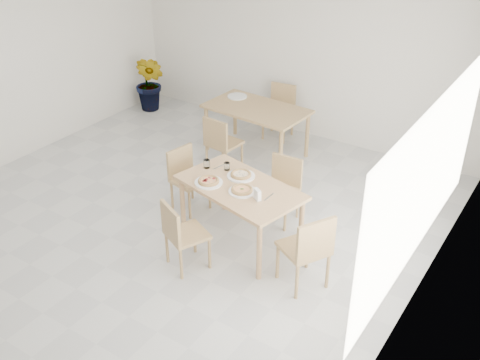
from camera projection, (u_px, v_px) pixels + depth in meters
The scene contains 22 objects.
room at pixel (427, 180), 4.92m from camera, with size 7.28×7.00×7.00m.
main_table at pixel (240, 192), 6.36m from camera, with size 1.58×1.11×0.75m.
chair_south at pixel (180, 232), 6.01m from camera, with size 0.54×0.54×0.82m.
chair_north at pixel (283, 185), 6.88m from camera, with size 0.42×0.42×0.82m.
chair_west at pixel (186, 174), 7.12m from camera, with size 0.47×0.47×0.81m.
chair_east at pixel (309, 247), 5.70m from camera, with size 0.60×0.60×0.90m.
plate_margherita at pixel (242, 191), 6.19m from camera, with size 0.30×0.30×0.02m, color white.
plate_mushroom at pixel (241, 176), 6.49m from camera, with size 0.32×0.32×0.02m, color white.
plate_pepperoni at pixel (209, 183), 6.36m from camera, with size 0.32×0.32×0.02m, color white.
pizza_margherita at pixel (242, 190), 6.18m from camera, with size 0.26×0.26×0.03m.
pizza_mushroom at pixel (241, 174), 6.48m from camera, with size 0.31×0.31×0.03m.
pizza_pepperoni at pixel (209, 181), 6.35m from camera, with size 0.26×0.26×0.03m.
tumbler_a at pixel (227, 166), 6.62m from camera, with size 0.07×0.07×0.09m, color white.
tumbler_b at pixel (207, 164), 6.66m from camera, with size 0.08×0.08×0.10m, color white.
napkin_holder at pixel (257, 195), 6.02m from camera, with size 0.13×0.11×0.13m.
fork_a at pixel (219, 167), 6.70m from camera, with size 0.02×0.19×0.01m, color silver.
fork_b at pixel (269, 197), 6.10m from camera, with size 0.02×0.19×0.01m, color silver.
second_table at pixel (257, 113), 8.35m from camera, with size 1.55×0.95×0.75m.
chair_back_s at pixel (220, 141), 7.91m from camera, with size 0.46×0.46×0.85m.
chair_back_n at pixel (280, 107), 9.00m from camera, with size 0.47×0.47×0.85m.
plate_empty at pixel (237, 96), 8.68m from camera, with size 0.30×0.30×0.02m, color white.
potted_plant at pixel (150, 83), 9.91m from camera, with size 0.56×0.45×1.02m, color #37661E.
Camera 1 is at (3.96, -4.17, 3.94)m, focal length 42.00 mm.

